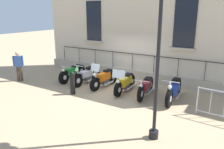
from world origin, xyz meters
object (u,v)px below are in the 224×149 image
motorcycle_yellow (125,83)px  motorcycle_blue (174,91)px  lamppost (161,0)px  motorcycle_orange (104,78)px  pedestrian_standing (18,65)px  motorcycle_silver (87,76)px  bollard (72,83)px  motorcycle_green (73,73)px  motorcycle_maroon (146,87)px

motorcycle_yellow → motorcycle_blue: size_ratio=0.96×
motorcycle_yellow → lamppost: (3.01, 2.59, 3.44)m
motorcycle_orange → pedestrian_standing: 4.73m
motorcycle_yellow → motorcycle_blue: bearing=92.5°
motorcycle_blue → motorcycle_silver: bearing=-89.4°
motorcycle_blue → bollard: bearing=-69.0°
motorcycle_silver → bollard: (1.54, 0.38, 0.09)m
motorcycle_silver → motorcycle_orange: bearing=89.7°
motorcycle_green → motorcycle_blue: size_ratio=1.00×
motorcycle_silver → bollard: size_ratio=2.04×
motorcycle_silver → pedestrian_standing: (1.50, -3.40, 0.46)m
motorcycle_orange → lamppost: 5.95m
motorcycle_yellow → pedestrian_standing: pedestrian_standing is taller
motorcycle_green → motorcycle_silver: bearing=85.7°
pedestrian_standing → motorcycle_blue: bearing=101.0°
motorcycle_orange → motorcycle_yellow: motorcycle_orange is taller
bollard → pedestrian_standing: bearing=-90.6°
motorcycle_green → motorcycle_yellow: bearing=87.8°
motorcycle_yellow → bollard: 2.40m
motorcycle_blue → lamppost: 4.65m
motorcycle_maroon → pedestrian_standing: pedestrian_standing is taller
motorcycle_yellow → pedestrian_standing: bearing=-75.7°
motorcycle_silver → motorcycle_blue: size_ratio=0.98×
motorcycle_green → motorcycle_orange: 2.11m
motorcycle_maroon → bollard: (1.45, -2.93, 0.09)m
motorcycle_silver → motorcycle_orange: 1.07m
motorcycle_maroon → bollard: size_ratio=1.95×
motorcycle_silver → lamppost: 6.69m
motorcycle_orange → pedestrian_standing: size_ratio=1.33×
lamppost → motorcycle_yellow: bearing=-139.3°
motorcycle_silver → motorcycle_blue: 4.51m
bollard → motorcycle_maroon: bearing=116.2°
motorcycle_maroon → lamppost: lamppost is taller
pedestrian_standing → motorcycle_green: bearing=123.7°
motorcycle_yellow → motorcycle_blue: 2.25m
motorcycle_green → motorcycle_silver: size_ratio=1.03×
motorcycle_maroon → bollard: 3.27m
motorcycle_blue → bollard: (1.58, -4.13, 0.09)m
bollard → motorcycle_silver: bearing=-166.1°
motorcycle_orange → motorcycle_blue: size_ratio=0.97×
motorcycle_maroon → pedestrian_standing: bearing=-78.1°
lamppost → motorcycle_blue: bearing=-173.8°
lamppost → motorcycle_orange: bearing=-129.0°
motorcycle_orange → motorcycle_maroon: bearing=87.8°
motorcycle_blue → pedestrian_standing: size_ratio=1.37×
lamppost → motorcycle_green: bearing=-118.1°
motorcycle_blue → pedestrian_standing: bearing=-79.0°
bollard → lamppost: bearing=71.1°
motorcycle_green → motorcycle_blue: 5.55m
motorcycle_green → motorcycle_orange: size_ratio=1.03×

